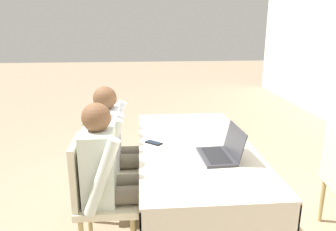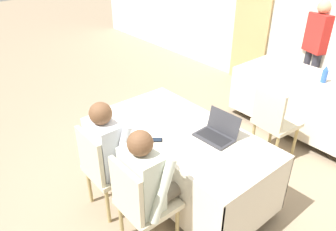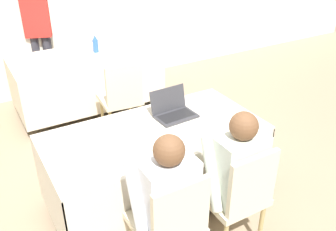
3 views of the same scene
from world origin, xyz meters
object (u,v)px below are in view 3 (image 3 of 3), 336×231
Objects in this scene: chair_far_spare at (121,96)px; person_white_shirt at (232,169)px; water_bottle at (95,44)px; person_checkered_shirt at (163,195)px; laptop at (174,111)px; person_red_shirt at (39,31)px; cell_phone at (169,152)px; chair_near_left at (171,223)px; chair_near_right at (239,194)px.

chair_far_spare is 1.86m from person_white_shirt.
water_bottle is 0.20× the size of person_checkered_shirt.
water_bottle reaches higher than chair_far_spare.
water_bottle is (0.01, 1.97, 0.06)m from laptop.
person_red_shirt reaches higher than laptop.
person_red_shirt reaches higher than water_bottle.
person_checkered_shirt is at bearing 79.79° from chair_far_spare.
water_bottle is 0.20× the size of person_white_shirt.
laptop is 0.31× the size of person_white_shirt.
person_white_shirt is (0.35, -0.32, -0.08)m from cell_phone.
person_red_shirt is at bearing -90.65° from person_checkered_shirt.
laptop is at bearing 96.01° from cell_phone.
person_checkered_shirt reaches higher than laptop.
person_checkered_shirt reaches higher than chair_near_left.
person_red_shirt is at bearing -81.20° from person_white_shirt.
chair_near_left is at bearing 0.00° from chair_near_right.
person_white_shirt is at bearing -90.00° from chair_near_right.
chair_near_right is (0.35, -0.42, -0.24)m from cell_phone.
cell_phone is at bearing -42.80° from person_white_shirt.
person_red_shirt is at bearing 126.79° from water_bottle.
person_white_shirt is (0.07, -1.86, 0.16)m from chair_far_spare.
cell_phone is at bearing -125.94° from person_checkered_shirt.
person_checkered_shirt is (-0.00, 0.10, 0.16)m from chair_near_left.
laptop is 0.40× the size of chair_far_spare.
person_red_shirt is (-0.54, 3.48, 0.25)m from person_white_shirt.
chair_near_right is at bearing -10.43° from cell_phone.
person_checkered_shirt and person_white_shirt have the same top height.
chair_far_spare is at bearing 89.99° from laptop.
person_white_shirt is (0.02, -0.80, -0.12)m from laptop.
chair_far_spare is 0.78× the size of person_checkered_shirt.
chair_near_left is (-0.56, -0.90, -0.28)m from laptop.
laptop reaches higher than cell_phone.
person_red_shirt is (-0.53, 0.71, 0.07)m from water_bottle.
person_white_shirt reaches higher than chair_near_left.
chair_far_spare reaches higher than cell_phone.
laptop is 0.40× the size of chair_near_right.
chair_far_spare is at bearing -54.24° from person_red_shirt.
water_bottle is at bearing -89.90° from person_white_shirt.
laptop is at bearing 97.90° from chair_far_spare.
cell_phone is 0.54m from chair_near_left.
laptop is at bearing -88.71° from person_white_shirt.
water_bottle reaches higher than chair_near_left.
person_white_shirt reaches higher than water_bottle.
person_white_shirt is (0.58, 0.00, 0.00)m from person_checkered_shirt.
person_red_shirt is at bearing -90.63° from chair_near_left.
cell_phone is at bearing -127.11° from laptop.
chair_near_right and chair_far_spare have the same top height.
person_checkered_shirt is (-0.58, 0.10, 0.16)m from chair_near_right.
chair_far_spare is (-0.06, -0.91, -0.34)m from water_bottle.
chair_near_right is 0.78× the size of person_checkered_shirt.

